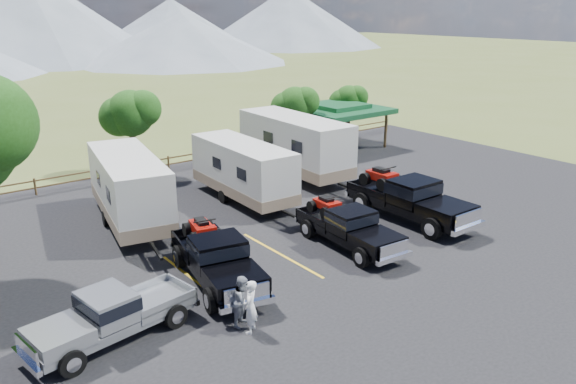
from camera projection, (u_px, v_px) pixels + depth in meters
ground at (384, 276)px, 21.65m from camera, size 320.00×320.00×0.00m
asphalt_lot at (332, 251)px, 23.90m from camera, size 44.00×34.00×0.04m
stall_lines at (317, 243)px, 24.65m from camera, size 12.12×5.50×0.01m
tree_ne_a at (295, 105)px, 38.57m from camera, size 3.11×2.92×4.76m
tree_ne_b at (348, 100)px, 42.90m from camera, size 2.77×2.59×4.27m
tree_north at (130, 114)px, 33.60m from camera, size 3.46×3.24×5.25m
rail_fence at (197, 157)px, 36.55m from camera, size 36.12×0.12×1.00m
pavilion at (338, 109)px, 41.10m from camera, size 6.20×6.20×3.22m
rig_left at (216, 257)px, 20.91m from camera, size 3.13×6.39×2.05m
rig_center at (348, 226)px, 24.06m from camera, size 2.33×5.83×1.91m
rig_right at (408, 198)px, 27.08m from camera, size 2.49×6.92×2.30m
trailer_left at (129, 189)px, 26.29m from camera, size 3.92×9.61×3.33m
trailer_center at (243, 171)px, 29.59m from camera, size 2.61×9.01×3.13m
trailer_right at (294, 145)px, 33.93m from camera, size 3.05×10.46×3.63m
pickup_silver at (113, 314)px, 17.27m from camera, size 5.63×2.54×1.63m
person_a at (250, 307)px, 17.64m from camera, size 0.77×0.74×1.77m
person_b at (244, 301)px, 18.05m from camera, size 1.04×0.96×1.72m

